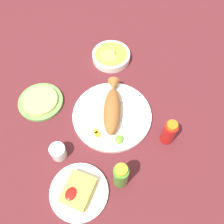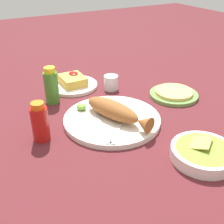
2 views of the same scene
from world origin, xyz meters
The scene contains 16 objects.
ground_plane centered at (0.00, 0.00, 0.00)m, with size 4.00×4.00×0.00m, color #561E23.
main_plate centered at (0.00, 0.00, 0.01)m, with size 0.33×0.33×0.02m, color white.
fried_fish centered at (-0.02, -0.01, 0.05)m, with size 0.27×0.14×0.06m.
fork_near centered at (-0.08, 0.02, 0.02)m, with size 0.15×0.14×0.00m.
fork_far centered at (-0.06, 0.06, 0.02)m, with size 0.18×0.06×0.00m.
carrot_slice_near centered at (0.11, -0.02, 0.02)m, with size 0.03×0.03×0.00m, color orange.
carrot_slice_mid centered at (0.10, -0.03, 0.02)m, with size 0.02×0.02×0.00m, color orange.
lime_wedge_main centered at (0.10, 0.07, 0.03)m, with size 0.04×0.03×0.02m, color #6BB233.
hot_sauce_bottle_red centered at (0.02, 0.24, 0.06)m, with size 0.05×0.05×0.13m.
hot_sauce_bottle_green centered at (0.24, 0.13, 0.07)m, with size 0.05×0.05×0.14m.
salt_cup centered at (0.24, -0.13, 0.03)m, with size 0.06×0.06×0.06m.
side_plate_fries centered at (0.34, 0.01, 0.01)m, with size 0.21×0.21×0.01m, color white.
fries_pile centered at (0.34, 0.01, 0.03)m, with size 0.12×0.10×0.04m.
guacamole_bowl centered at (-0.30, -0.13, 0.02)m, with size 0.18×0.18×0.05m.
tortilla_plate centered at (0.05, -0.32, 0.01)m, with size 0.20×0.20×0.01m, color #6B9E4C.
tortilla_stack centered at (0.05, -0.32, 0.02)m, with size 0.15×0.15×0.01m, color #E0C666.
Camera 2 is at (-0.73, 0.41, 0.51)m, focal length 45.00 mm.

